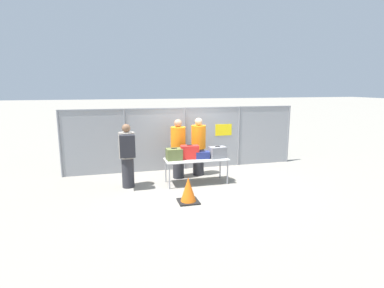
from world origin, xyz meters
name	(u,v)px	position (x,y,z in m)	size (l,w,h in m)	color
ground_plane	(197,183)	(0.00, 0.00, 0.00)	(120.00, 120.00, 0.00)	gray
fence_section	(185,137)	(0.01, 1.57, 1.10)	(7.90, 0.07, 2.09)	gray
inspection_table	(196,161)	(-0.04, -0.04, 0.67)	(1.81, 0.74, 0.73)	#B2B2AD
suitcase_olive	(174,154)	(-0.68, 0.01, 0.89)	(0.44, 0.36, 0.35)	#566033
suitcase_red	(190,152)	(-0.22, 0.03, 0.92)	(0.54, 0.32, 0.41)	red
suitcase_navy	(202,155)	(0.15, -0.02, 0.83)	(0.44, 0.33, 0.23)	navy
suitcase_grey	(218,152)	(0.59, -0.08, 0.89)	(0.51, 0.36, 0.35)	slate
traveler_hooded	(127,153)	(-1.97, 0.05, 0.98)	(0.44, 0.68, 1.78)	#2D2D33
security_worker_near	(198,146)	(0.25, 0.77, 0.94)	(0.45, 0.45, 1.82)	#2D2D33
security_worker_far	(178,148)	(-0.43, 0.61, 0.94)	(0.45, 0.45, 1.82)	#2D2D33
utility_trailer	(194,141)	(1.03, 4.25, 0.44)	(3.73, 2.25, 0.76)	silver
traffic_cone	(188,191)	(-0.61, -1.40, 0.29)	(0.50, 0.50, 0.63)	black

